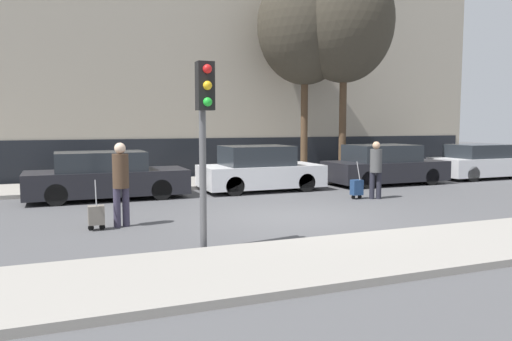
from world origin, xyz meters
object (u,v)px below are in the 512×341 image
object	(u,v)px
parked_car_2	(384,166)
parked_bicycle	(268,167)
trolley_left	(96,215)
pedestrian_right	(376,166)
pedestrian_left	(121,179)
parked_car_1	(260,170)
bare_tree_down_street	(305,26)
parked_car_0	(106,177)
parked_car_3	(480,162)
trolley_right	(357,187)
traffic_light	(204,117)
bare_tree_near_crossing	(344,22)

from	to	relation	value
parked_car_2	parked_bicycle	distance (m)	4.43
trolley_left	pedestrian_right	size ratio (longest dim) A/B	0.63
pedestrian_left	parked_bicycle	world-z (taller)	pedestrian_left
parked_car_1	parked_bicycle	size ratio (longest dim) A/B	2.23
pedestrian_right	bare_tree_down_street	distance (m)	7.57
parked_car_1	parked_bicycle	distance (m)	3.20
parked_car_0	parked_car_3	bearing A→B (deg)	0.33
parked_car_3	parked_bicycle	size ratio (longest dim) A/B	2.23
parked_car_3	pedestrian_left	world-z (taller)	pedestrian_left
trolley_left	parked_car_2	bearing A→B (deg)	22.61
parked_car_0	parked_car_2	bearing A→B (deg)	-0.32
trolley_right	parked_bicycle	bearing A→B (deg)	94.29
parked_car_2	trolley_left	bearing A→B (deg)	-157.39
bare_tree_down_street	pedestrian_right	bearing A→B (deg)	-95.76
parked_car_0	trolley_left	bearing A→B (deg)	-97.86
parked_car_2	parked_bicycle	world-z (taller)	parked_car_2
parked_bicycle	traffic_light	bearing A→B (deg)	-118.89
bare_tree_near_crossing	bare_tree_down_street	distance (m)	1.52
trolley_left	pedestrian_right	world-z (taller)	pedestrian_right
pedestrian_right	trolley_right	bearing A→B (deg)	-179.94
parked_car_3	bare_tree_near_crossing	bearing A→B (deg)	162.40
parked_car_2	traffic_light	bearing A→B (deg)	-141.89
parked_car_1	trolley_right	world-z (taller)	parked_car_1
parked_bicycle	pedestrian_right	bearing A→B (deg)	-80.78
parked_car_3	trolley_right	bearing A→B (deg)	-159.79
parked_car_2	bare_tree_down_street	bearing A→B (deg)	123.53
pedestrian_right	trolley_right	distance (m)	0.82
parked_car_3	trolley_right	xyz separation A→B (m)	(-7.62, -2.81, -0.30)
parked_car_2	trolley_right	xyz separation A→B (m)	(-2.92, -2.67, -0.33)
parked_car_1	bare_tree_near_crossing	world-z (taller)	bare_tree_near_crossing
traffic_light	pedestrian_left	bearing A→B (deg)	111.78
trolley_left	bare_tree_near_crossing	world-z (taller)	bare_tree_near_crossing
bare_tree_down_street	pedestrian_left	bearing A→B (deg)	-138.97
pedestrian_right	trolley_right	xyz separation A→B (m)	(-0.52, 0.19, -0.61)
trolley_left	bare_tree_down_street	distance (m)	12.42
parked_car_0	parked_car_1	xyz separation A→B (m)	(4.86, 0.04, 0.03)
trolley_left	parked_bicycle	size ratio (longest dim) A/B	0.59
parked_car_3	bare_tree_down_street	world-z (taller)	bare_tree_down_street
parked_car_1	parked_car_2	xyz separation A→B (m)	(4.86, -0.09, -0.01)
parked_bicycle	bare_tree_near_crossing	distance (m)	6.28
parked_car_1	pedestrian_left	distance (m)	6.51
bare_tree_down_street	bare_tree_near_crossing	bearing A→B (deg)	-38.24
parked_car_0	trolley_left	size ratio (longest dim) A/B	4.32
pedestrian_left	traffic_light	bearing A→B (deg)	-83.99
parked_car_0	bare_tree_near_crossing	bearing A→B (deg)	11.11
parked_car_0	traffic_light	world-z (taller)	traffic_light
traffic_light	trolley_left	bearing A→B (deg)	122.28
pedestrian_right	trolley_right	world-z (taller)	pedestrian_right
parked_car_2	pedestrian_right	size ratio (longest dim) A/B	2.59
parked_car_3	traffic_light	distance (m)	15.22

